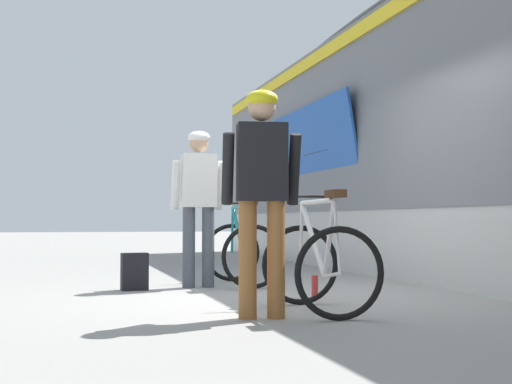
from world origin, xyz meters
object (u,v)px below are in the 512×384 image
train_car (476,133)px  bicycle_near_white (319,263)px  bicycle_far_teal (242,250)px  cyclist_far_in_white (199,194)px  backpack_on_platform (135,272)px  cyclist_near_in_dark (262,181)px  water_bottle_near_the_bikes (315,287)px

train_car → bicycle_near_white: train_car is taller
bicycle_far_teal → bicycle_near_white: bearing=-89.8°
cyclist_far_in_white → backpack_on_platform: bearing=-170.3°
cyclist_far_in_white → bicycle_far_teal: size_ratio=1.64×
cyclist_near_in_dark → cyclist_far_in_white: (-0.01, 2.58, 0.00)m
cyclist_near_in_dark → cyclist_far_in_white: same height
train_car → water_bottle_near_the_bikes: 4.20m
bicycle_far_teal → water_bottle_near_the_bikes: 1.60m
bicycle_far_teal → backpack_on_platform: bicycle_far_teal is taller
water_bottle_near_the_bikes → train_car: bearing=33.6°
train_car → cyclist_near_in_dark: (-4.01, -3.29, -0.91)m
cyclist_near_in_dark → water_bottle_near_the_bikes: 1.76m
cyclist_near_in_dark → train_car: bearing=39.4°
bicycle_near_white → bicycle_far_teal: bearing=90.2°
bicycle_far_teal → water_bottle_near_the_bikes: size_ratio=4.85×
cyclist_near_in_dark → water_bottle_near_the_bikes: bearing=54.1°
cyclist_near_in_dark → backpack_on_platform: 2.70m
cyclist_near_in_dark → bicycle_far_teal: 2.87m
backpack_on_platform → bicycle_near_white: bearing=-63.5°
train_car → backpack_on_platform: bearing=-170.0°
cyclist_near_in_dark → bicycle_near_white: size_ratio=1.61×
bicycle_far_teal → backpack_on_platform: 1.32m
cyclist_far_in_white → water_bottle_near_the_bikes: 1.88m
cyclist_near_in_dark → cyclist_far_in_white: size_ratio=1.00×
cyclist_near_in_dark → water_bottle_near_the_bikes: cyclist_near_in_dark is taller
water_bottle_near_the_bikes → backpack_on_platform: bearing=142.1°
cyclist_near_in_dark → bicycle_far_teal: bearing=78.9°
bicycle_near_white → backpack_on_platform: 2.58m
cyclist_near_in_dark → backpack_on_platform: (-0.73, 2.46, -0.85)m
cyclist_near_in_dark → backpack_on_platform: size_ratio=4.40×
water_bottle_near_the_bikes → bicycle_far_teal: bearing=102.4°
cyclist_near_in_dark → bicycle_far_teal: (0.54, 2.74, -0.65)m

